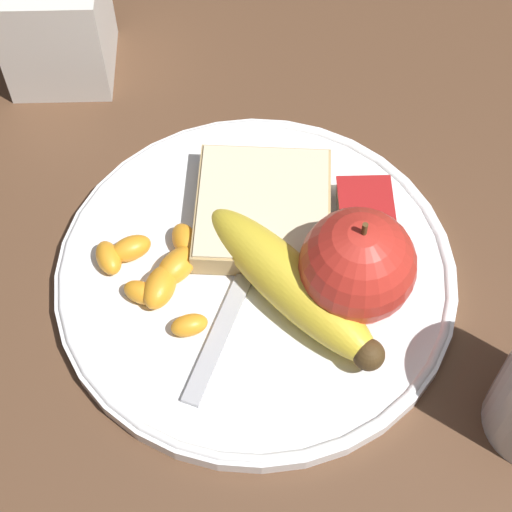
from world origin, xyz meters
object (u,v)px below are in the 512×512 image
plate (256,274)px  apple (357,266)px  condiment_caddy (56,23)px  banana (293,285)px  fork (250,266)px  jam_packet (365,211)px  bread_slice (263,210)px

plate → apple: (0.02, 0.07, 0.04)m
apple → condiment_caddy: bearing=-136.9°
banana → fork: size_ratio=0.80×
apple → fork: apple is taller
plate → apple: 0.08m
banana → jam_packet: bearing=139.8°
plate → fork: size_ratio=1.57×
plate → condiment_caddy: (-0.21, -0.15, 0.04)m
jam_packet → condiment_caddy: size_ratio=0.50×
banana → jam_packet: 0.09m
banana → condiment_caddy: condiment_caddy is taller
apple → condiment_caddy: 0.32m
plate → fork: 0.01m
fork → banana: bearing=-111.2°
fork → jam_packet: bearing=-43.5°
banana → fork: bearing=-132.9°
apple → banana: (0.00, -0.04, -0.02)m
apple → bread_slice: size_ratio=0.80×
apple → bread_slice: 0.09m
apple → fork: (-0.02, -0.07, -0.04)m
apple → condiment_caddy: apple is taller
plate → condiment_caddy: bearing=-144.2°
plate → banana: 0.04m
apple → plate: bearing=-107.9°
plate → apple: apple is taller
apple → jam_packet: apple is taller
condiment_caddy → banana: bearing=37.0°
jam_packet → condiment_caddy: condiment_caddy is taller
banana → fork: banana is taller
banana → fork: 0.04m
banana → fork: (-0.03, -0.03, -0.02)m
plate → condiment_caddy: 0.26m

